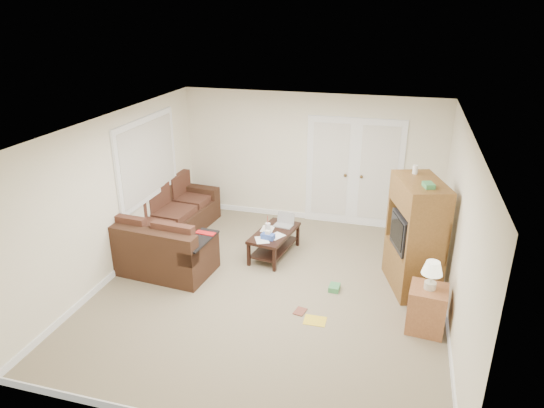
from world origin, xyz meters
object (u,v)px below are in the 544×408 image
(sectional_sofa, at_px, (165,232))
(coffee_table, at_px, (275,242))
(side_cabinet, at_px, (427,305))
(tv_armoire, at_px, (415,235))

(sectional_sofa, xyz_separation_m, coffee_table, (1.89, 0.32, -0.09))
(side_cabinet, bearing_deg, sectional_sofa, 170.60)
(sectional_sofa, relative_size, side_cabinet, 2.88)
(sectional_sofa, distance_m, side_cabinet, 4.48)
(sectional_sofa, bearing_deg, tv_armoire, 3.64)
(coffee_table, bearing_deg, side_cabinet, -21.86)
(coffee_table, relative_size, side_cabinet, 1.16)
(coffee_table, distance_m, tv_armoire, 2.36)
(side_cabinet, bearing_deg, coffee_table, 154.47)
(sectional_sofa, bearing_deg, side_cabinet, -9.77)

